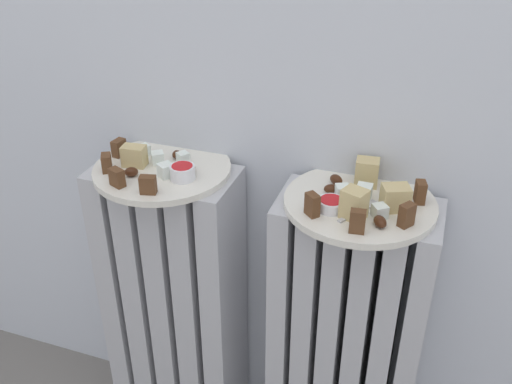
% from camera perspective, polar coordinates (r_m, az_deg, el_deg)
% --- Properties ---
extents(radiator_left, '(0.29, 0.15, 0.67)m').
position_cam_1_polar(radiator_left, '(1.29, -7.98, -11.49)').
color(radiator_left, '#B2B2B7').
rests_on(radiator_left, ground_plane).
extents(radiator_right, '(0.29, 0.15, 0.67)m').
position_cam_1_polar(radiator_right, '(1.20, 8.71, -15.35)').
color(radiator_right, '#B2B2B7').
rests_on(radiator_right, ground_plane).
extents(plate_left, '(0.26, 0.26, 0.01)m').
position_cam_1_polar(plate_left, '(1.09, -9.26, 2.25)').
color(plate_left, silver).
rests_on(plate_left, radiator_left).
extents(plate_right, '(0.26, 0.26, 0.01)m').
position_cam_1_polar(plate_right, '(0.99, 10.24, -1.08)').
color(plate_right, silver).
rests_on(plate_right, radiator_right).
extents(dark_cake_slice_left_0, '(0.02, 0.03, 0.03)m').
position_cam_1_polar(dark_cake_slice_left_0, '(1.14, -13.43, 4.28)').
color(dark_cake_slice_left_0, '#56351E').
rests_on(dark_cake_slice_left_0, plate_left).
extents(dark_cake_slice_left_1, '(0.03, 0.03, 0.03)m').
position_cam_1_polar(dark_cake_slice_left_1, '(1.09, -14.59, 2.81)').
color(dark_cake_slice_left_1, '#56351E').
rests_on(dark_cake_slice_left_1, plate_left).
extents(dark_cake_slice_left_2, '(0.03, 0.03, 0.03)m').
position_cam_1_polar(dark_cake_slice_left_2, '(1.03, -13.61, 1.40)').
color(dark_cake_slice_left_2, '#56351E').
rests_on(dark_cake_slice_left_2, plate_left).
extents(dark_cake_slice_left_3, '(0.03, 0.02, 0.03)m').
position_cam_1_polar(dark_cake_slice_left_3, '(1.00, -10.66, 0.70)').
color(dark_cake_slice_left_3, '#56351E').
rests_on(dark_cake_slice_left_3, plate_left).
extents(marble_cake_slice_left_0, '(0.05, 0.03, 0.04)m').
position_cam_1_polar(marble_cake_slice_left_0, '(1.09, -11.98, 3.51)').
color(marble_cake_slice_left_0, tan).
rests_on(marble_cake_slice_left_0, plate_left).
extents(turkish_delight_left_0, '(0.03, 0.03, 0.02)m').
position_cam_1_polar(turkish_delight_left_0, '(1.09, -7.24, 3.40)').
color(turkish_delight_left_0, white).
rests_on(turkish_delight_left_0, plate_left).
extents(turkish_delight_left_1, '(0.03, 0.03, 0.02)m').
position_cam_1_polar(turkish_delight_left_1, '(1.13, -11.04, 4.12)').
color(turkish_delight_left_1, white).
rests_on(turkish_delight_left_1, plate_left).
extents(turkish_delight_left_2, '(0.03, 0.03, 0.02)m').
position_cam_1_polar(turkish_delight_left_2, '(1.10, -9.73, 3.37)').
color(turkish_delight_left_2, white).
rests_on(turkish_delight_left_2, plate_left).
extents(turkish_delight_left_3, '(0.03, 0.03, 0.02)m').
position_cam_1_polar(turkish_delight_left_3, '(1.05, -8.92, 2.14)').
color(turkish_delight_left_3, white).
rests_on(turkish_delight_left_3, plate_left).
extents(medjool_date_left_0, '(0.03, 0.02, 0.02)m').
position_cam_1_polar(medjool_date_left_0, '(1.06, -6.67, 2.43)').
color(medjool_date_left_0, '#3D1E0F').
rests_on(medjool_date_left_0, plate_left).
extents(medjool_date_left_1, '(0.02, 0.03, 0.01)m').
position_cam_1_polar(medjool_date_left_1, '(1.11, -7.88, 3.71)').
color(medjool_date_left_1, '#3D1E0F').
rests_on(medjool_date_left_1, plate_left).
extents(medjool_date_left_2, '(0.03, 0.03, 0.02)m').
position_cam_1_polar(medjool_date_left_2, '(1.06, -12.26, 1.96)').
color(medjool_date_left_2, '#3D1E0F').
rests_on(medjool_date_left_2, plate_left).
extents(jam_bowl_left, '(0.05, 0.05, 0.03)m').
position_cam_1_polar(jam_bowl_left, '(1.03, -7.30, 2.03)').
color(jam_bowl_left, white).
rests_on(jam_bowl_left, plate_left).
extents(dark_cake_slice_right_0, '(0.03, 0.03, 0.04)m').
position_cam_1_polar(dark_cake_slice_right_0, '(0.92, 5.60, -1.27)').
color(dark_cake_slice_right_0, '#56351E').
rests_on(dark_cake_slice_right_0, plate_right).
extents(dark_cake_slice_right_1, '(0.03, 0.02, 0.04)m').
position_cam_1_polar(dark_cake_slice_right_1, '(0.89, 10.02, -2.88)').
color(dark_cake_slice_right_1, '#56351E').
rests_on(dark_cake_slice_right_1, plate_right).
extents(dark_cake_slice_right_2, '(0.03, 0.03, 0.04)m').
position_cam_1_polar(dark_cake_slice_right_2, '(0.92, 14.71, -2.24)').
color(dark_cake_slice_right_2, '#56351E').
rests_on(dark_cake_slice_right_2, plate_right).
extents(dark_cake_slice_right_3, '(0.02, 0.03, 0.04)m').
position_cam_1_polar(dark_cake_slice_right_3, '(0.99, 15.96, -0.01)').
color(dark_cake_slice_right_3, '#56351E').
rests_on(dark_cake_slice_right_3, plate_right).
extents(marble_cake_slice_right_0, '(0.04, 0.04, 0.05)m').
position_cam_1_polar(marble_cake_slice_right_0, '(1.02, 10.94, 1.94)').
color(marble_cake_slice_right_0, tan).
rests_on(marble_cake_slice_right_0, plate_right).
extents(marble_cake_slice_right_1, '(0.05, 0.04, 0.05)m').
position_cam_1_polar(marble_cake_slice_right_1, '(0.92, 9.69, -1.17)').
color(marble_cake_slice_right_1, tan).
rests_on(marble_cake_slice_right_1, plate_right).
extents(marble_cake_slice_right_2, '(0.05, 0.05, 0.04)m').
position_cam_1_polar(marble_cake_slice_right_2, '(0.96, 13.64, -0.56)').
color(marble_cake_slice_right_2, tan).
rests_on(marble_cake_slice_right_2, plate_right).
extents(turkish_delight_right_0, '(0.03, 0.03, 0.02)m').
position_cam_1_polar(turkish_delight_right_0, '(0.97, 9.60, -0.50)').
color(turkish_delight_right_0, white).
rests_on(turkish_delight_right_0, plate_right).
extents(turkish_delight_right_1, '(0.03, 0.03, 0.03)m').
position_cam_1_polar(turkish_delight_right_1, '(0.98, 10.66, 0.01)').
color(turkish_delight_right_1, white).
rests_on(turkish_delight_right_1, plate_right).
extents(turkish_delight_right_2, '(0.03, 0.03, 0.02)m').
position_cam_1_polar(turkish_delight_right_2, '(0.98, 8.56, 0.05)').
color(turkish_delight_right_2, white).
rests_on(turkish_delight_right_2, plate_right).
extents(turkish_delight_right_3, '(0.03, 0.03, 0.02)m').
position_cam_1_polar(turkish_delight_right_3, '(0.94, 12.16, -1.87)').
color(turkish_delight_right_3, white).
rests_on(turkish_delight_right_3, plate_right).
extents(medjool_date_right_0, '(0.03, 0.03, 0.02)m').
position_cam_1_polar(medjool_date_right_0, '(1.02, 7.95, 1.21)').
color(medjool_date_right_0, '#3D1E0F').
rests_on(medjool_date_right_0, plate_right).
extents(medjool_date_right_1, '(0.03, 0.03, 0.02)m').
position_cam_1_polar(medjool_date_right_1, '(1.02, 13.26, 0.54)').
color(medjool_date_right_1, '#3D1E0F').
rests_on(medjool_date_right_1, plate_right).
extents(medjool_date_right_2, '(0.03, 0.03, 0.02)m').
position_cam_1_polar(medjool_date_right_2, '(0.99, 7.41, 0.32)').
color(medjool_date_right_2, '#3D1E0F').
rests_on(medjool_date_right_2, plate_right).
extents(medjool_date_right_3, '(0.03, 0.03, 0.02)m').
position_cam_1_polar(medjool_date_right_3, '(0.92, 12.20, -2.89)').
color(medjool_date_right_3, '#3D1E0F').
rests_on(medjool_date_right_3, plate_right).
extents(jam_bowl_right, '(0.05, 0.05, 0.02)m').
position_cam_1_polar(jam_bowl_right, '(0.94, 7.46, -1.18)').
color(jam_bowl_right, white).
rests_on(jam_bowl_right, plate_right).
extents(fork, '(0.06, 0.09, 0.00)m').
position_cam_1_polar(fork, '(0.95, 10.45, -1.76)').
color(fork, '#B7B7BC').
rests_on(fork, plate_right).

